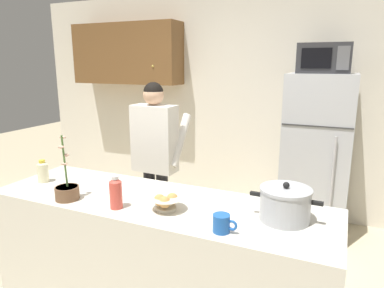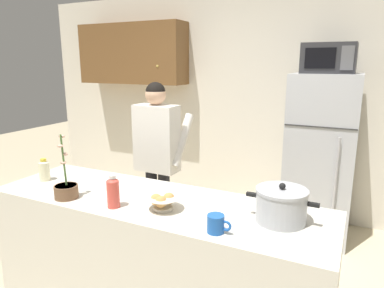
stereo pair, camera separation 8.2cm
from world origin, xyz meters
name	(u,v)px [view 1 (the left image)]	position (x,y,z in m)	size (l,w,h in m)	color
back_wall_unit	(230,94)	(-0.27, 2.26, 1.40)	(6.00, 0.48, 2.60)	silver
kitchen_island	(158,265)	(0.00, 0.00, 0.46)	(2.23, 0.68, 0.92)	silver
refrigerator	(316,157)	(0.81, 1.85, 0.84)	(0.64, 0.68, 1.67)	#B7BABF
microwave	(325,58)	(0.81, 1.83, 1.81)	(0.48, 0.37, 0.28)	#2D2D30
person_near_pot	(155,148)	(-0.55, 0.93, 1.00)	(0.50, 0.42, 1.61)	black
cooking_pot	(285,204)	(0.79, 0.04, 1.01)	(0.40, 0.28, 0.22)	#ADAFB5
coffee_mug	(222,223)	(0.52, -0.24, 0.97)	(0.13, 0.09, 0.10)	#1E59B2
bread_bowl	(166,202)	(0.13, -0.11, 0.97)	(0.22, 0.22, 0.10)	beige
bottle_near_edge	(116,192)	(-0.16, -0.21, 1.02)	(0.08, 0.08, 0.20)	#D84C3F
bottle_mid_counter	(43,171)	(-0.93, -0.04, 1.00)	(0.08, 0.08, 0.17)	beige
potted_orchid	(67,190)	(-0.53, -0.22, 0.98)	(0.15, 0.15, 0.42)	brown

